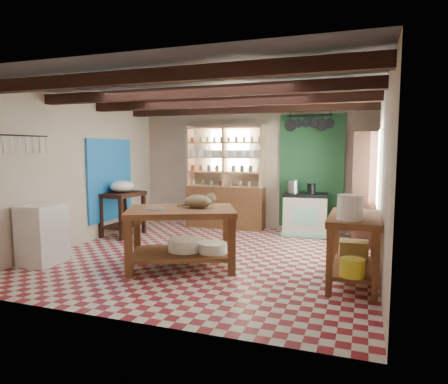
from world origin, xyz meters
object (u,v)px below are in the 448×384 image
(work_table, at_px, (181,238))
(right_counter, at_px, (354,250))
(white_cabinet, at_px, (42,234))
(cat, at_px, (198,201))
(prep_table, at_px, (123,214))
(stove, at_px, (306,214))

(work_table, bearing_deg, right_counter, -22.51)
(work_table, relative_size, right_counter, 1.23)
(white_cabinet, distance_m, cat, 2.39)
(work_table, height_order, white_cabinet, white_cabinet)
(prep_table, xyz_separation_m, cat, (2.22, -1.39, 0.52))
(stove, bearing_deg, white_cabinet, -139.15)
(stove, bearing_deg, cat, -117.34)
(stove, xyz_separation_m, white_cabinet, (-3.42, -3.33, 0.03))
(right_counter, relative_size, cat, 2.93)
(white_cabinet, xyz_separation_m, cat, (2.24, 0.68, 0.51))
(work_table, bearing_deg, stove, 39.45)
(cat, bearing_deg, white_cabinet, 162.59)
(work_table, xyz_separation_m, stove, (1.38, 2.80, -0.01))
(stove, distance_m, cat, 2.95)
(prep_table, height_order, white_cabinet, white_cabinet)
(stove, relative_size, prep_table, 0.99)
(prep_table, distance_m, right_counter, 4.62)
(right_counter, bearing_deg, white_cabinet, -172.12)
(white_cabinet, height_order, right_counter, white_cabinet)
(stove, bearing_deg, right_counter, -73.55)
(stove, xyz_separation_m, right_counter, (0.98, -2.73, 0.02))
(prep_table, distance_m, cat, 2.67)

